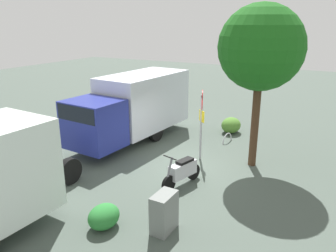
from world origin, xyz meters
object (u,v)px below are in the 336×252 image
box_truck_near (132,106)px  street_tree (261,48)px  bike_rack_hoop (227,142)px  stop_sign (202,114)px  utility_cabinet (164,212)px  motorcycle (182,171)px

box_truck_near → street_tree: size_ratio=1.41×
box_truck_near → bike_rack_hoop: size_ratio=9.84×
box_truck_near → stop_sign: size_ratio=2.98×
street_tree → utility_cabinet: size_ratio=5.60×
stop_sign → street_tree: 3.22m
street_tree → bike_rack_hoop: street_tree is taller
street_tree → utility_cabinet: bearing=-9.6°
stop_sign → street_tree: size_ratio=0.47×
box_truck_near → stop_sign: 3.70m
box_truck_near → motorcycle: box_truck_near is taller
street_tree → utility_cabinet: street_tree is taller
bike_rack_hoop → stop_sign: bearing=-6.5°
motorcycle → stop_sign: size_ratio=0.63×
utility_cabinet → box_truck_near: bearing=-139.1°
box_truck_near → motorcycle: size_ratio=4.72×
motorcycle → stop_sign: 2.71m
street_tree → box_truck_near: bearing=-91.2°
box_truck_near → bike_rack_hoop: bearing=120.1°
stop_sign → utility_cabinet: (4.86, 1.06, -1.34)m
box_truck_near → stop_sign: box_truck_near is taller
box_truck_near → utility_cabinet: 7.27m
stop_sign → street_tree: street_tree is taller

